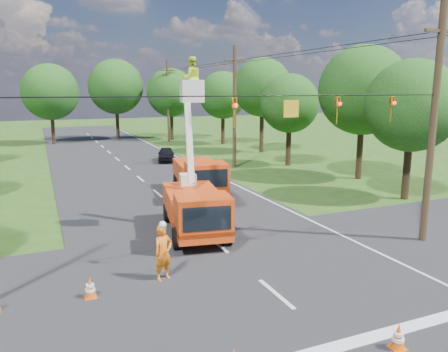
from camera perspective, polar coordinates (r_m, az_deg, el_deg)
name	(u,v)px	position (r m, az deg, el deg)	size (l,w,h in m)	color
ground	(140,179)	(32.70, -10.86, -0.43)	(140.00, 140.00, 0.00)	#284916
road_main	(140,179)	(32.70, -10.86, -0.43)	(12.00, 100.00, 0.06)	black
road_cross	(249,272)	(16.28, 3.22, -12.36)	(56.00, 10.00, 0.07)	black
stop_bar	(338,348)	(12.38, 14.69, -20.93)	(9.00, 0.45, 0.02)	silver
edge_line	(211,174)	(34.28, -1.69, 0.31)	(0.12, 90.00, 0.02)	silver
bucket_truck	(195,198)	(19.77, -3.82, -2.87)	(3.26, 6.37, 7.92)	#DB460F
second_truck	(200,176)	(27.15, -3.19, 0.03)	(3.25, 6.61, 2.37)	#DB460F
ground_worker	(163,253)	(15.40, -7.93, -9.90)	(0.72, 0.47, 1.97)	#DC4F12
distant_car	(166,154)	(40.45, -7.56, 2.81)	(1.50, 3.73, 1.27)	black
traffic_cone_1	(398,337)	(12.59, 21.81, -18.92)	(0.38, 0.38, 0.71)	#F3590C
traffic_cone_2	(216,215)	(21.88, -1.05, -5.09)	(0.38, 0.38, 0.71)	#F3590C
traffic_cone_3	(217,199)	(24.85, -0.92, -3.09)	(0.38, 0.38, 0.71)	#F3590C
traffic_cone_4	(90,288)	(14.85, -17.08, -13.79)	(0.38, 0.38, 0.71)	#F3590C
traffic_cone_7	(210,176)	(31.50, -1.87, -0.01)	(0.38, 0.38, 0.71)	#F3590C
pole_right_near	(433,124)	(20.25, 25.65, 6.16)	(1.80, 0.30, 10.00)	#4C3823
pole_right_mid	(235,107)	(36.66, 1.38, 9.06)	(1.80, 0.30, 10.00)	#4C3823
pole_right_far	(168,101)	(55.48, -7.32, 9.73)	(1.80, 0.30, 10.00)	#4C3823
signal_span	(306,108)	(16.04, 10.70, 8.78)	(18.00, 0.29, 1.07)	black
tree_right_a	(412,106)	(27.96, 23.35, 8.40)	(5.40, 5.40, 8.28)	#382616
tree_right_b	(363,90)	(33.34, 17.75, 10.60)	(6.40, 6.40, 9.65)	#382616
tree_right_c	(290,104)	(37.97, 8.58, 9.33)	(5.00, 5.00, 7.83)	#382616
tree_right_d	(262,88)	(45.70, 5.03, 11.43)	(6.00, 6.00, 9.70)	#382616
tree_right_e	(223,95)	(52.50, -0.15, 10.50)	(5.60, 5.60, 8.63)	#382616
tree_far_a	(50,92)	(56.37, -21.75, 10.16)	(6.60, 6.60, 9.50)	#382616
tree_far_b	(116,87)	(59.14, -13.95, 11.23)	(7.00, 7.00, 10.32)	#382616
tree_far_c	(171,93)	(57.66, -6.93, 10.74)	(6.20, 6.20, 9.18)	#382616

